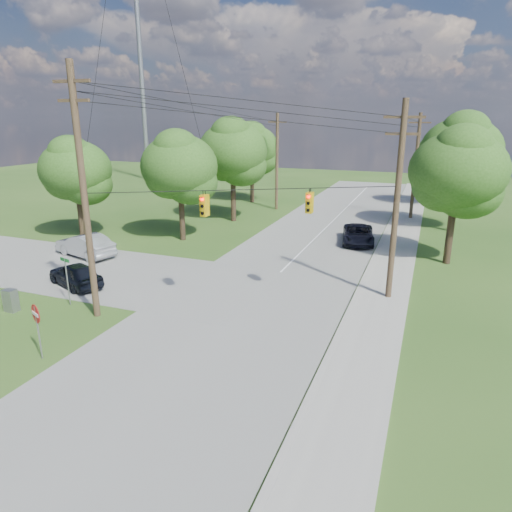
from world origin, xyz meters
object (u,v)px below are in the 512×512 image
at_px(car_cross_dark, 75,274).
at_px(control_cabinet, 11,300).
at_px(pole_sw, 84,193).
at_px(car_main_north, 358,234).
at_px(car_cross_silver, 85,245).
at_px(pole_ne, 397,200).
at_px(pole_north_w, 277,161).
at_px(do_not_enter_sign, 36,320).
at_px(pole_north_e, 416,166).

relative_size(car_cross_dark, control_cabinet, 3.54).
xyz_separation_m(pole_sw, control_cabinet, (-4.46, -1.14, -5.64)).
bearing_deg(car_main_north, pole_sw, -128.35).
relative_size(car_cross_silver, control_cabinet, 4.19).
height_order(car_cross_silver, car_main_north, car_cross_silver).
distance_m(pole_ne, car_main_north, 12.45).
bearing_deg(pole_sw, car_main_north, 61.50).
xyz_separation_m(pole_sw, pole_north_w, (-0.40, 29.60, -1.10)).
xyz_separation_m(car_cross_silver, do_not_enter_sign, (8.27, -12.29, 0.91)).
bearing_deg(car_cross_silver, pole_sw, 58.03).
height_order(pole_sw, car_cross_silver, pole_sw).
height_order(control_cabinet, do_not_enter_sign, do_not_enter_sign).
bearing_deg(pole_sw, car_cross_silver, 133.36).
distance_m(pole_north_e, control_cabinet, 35.89).
height_order(pole_north_w, do_not_enter_sign, pole_north_w).
bearing_deg(pole_north_e, pole_ne, -90.00).
bearing_deg(car_cross_dark, pole_north_e, 168.88).
distance_m(pole_north_e, do_not_enter_sign, 36.39).
distance_m(pole_north_w, car_cross_dark, 27.25).
distance_m(pole_sw, car_cross_dark, 7.34).
bearing_deg(pole_sw, pole_ne, 29.38).
distance_m(pole_sw, pole_north_w, 29.62).
distance_m(pole_north_e, pole_north_w, 13.90).
distance_m(pole_north_e, car_cross_dark, 32.15).
bearing_deg(pole_north_w, pole_north_e, 0.00).
bearing_deg(control_cabinet, do_not_enter_sign, -30.44).
xyz_separation_m(pole_north_w, do_not_enter_sign, (1.14, -33.92, -3.37)).
bearing_deg(pole_north_e, pole_sw, -114.52).
bearing_deg(car_cross_dark, car_main_north, 160.22).
xyz_separation_m(pole_north_e, do_not_enter_sign, (-12.76, -33.92, -3.37)).
xyz_separation_m(pole_north_e, car_cross_dark, (-17.41, -26.67, -4.38)).
relative_size(pole_sw, pole_north_w, 1.20).
relative_size(pole_ne, car_cross_dark, 2.50).
xyz_separation_m(pole_sw, pole_ne, (13.50, 7.60, -0.76)).
relative_size(pole_north_e, car_cross_dark, 2.38).
bearing_deg(pole_ne, car_main_north, 107.17).
height_order(pole_north_w, car_cross_dark, pole_north_w).
distance_m(pole_ne, pole_north_e, 22.00).
bearing_deg(pole_north_w, pole_sw, -89.23).
xyz_separation_m(pole_ne, do_not_enter_sign, (-12.76, -11.92, -3.71)).
xyz_separation_m(pole_north_w, car_main_north, (10.50, -10.99, -4.39)).
bearing_deg(car_main_north, do_not_enter_sign, -122.07).
bearing_deg(pole_north_w, car_main_north, -46.32).
xyz_separation_m(pole_north_e, control_cabinet, (-17.96, -30.74, -4.54)).
xyz_separation_m(pole_north_e, pole_north_w, (-13.90, 0.00, 0.00)).
bearing_deg(car_cross_silver, pole_ne, 103.65).
relative_size(pole_ne, pole_north_w, 1.05).
distance_m(car_cross_dark, car_main_north, 21.03).
distance_m(car_cross_dark, control_cabinet, 4.11).
bearing_deg(car_main_north, pole_north_e, 62.96).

